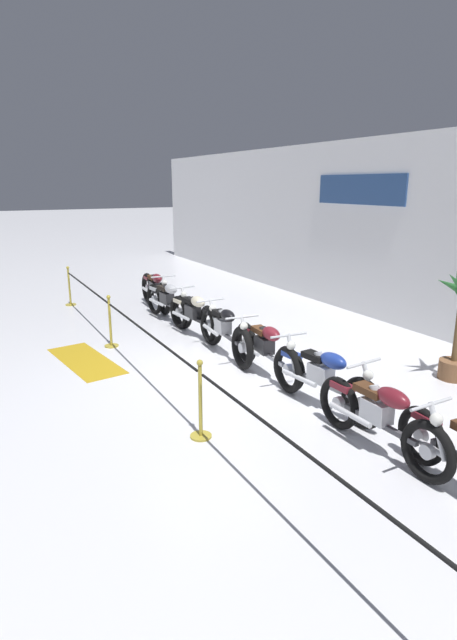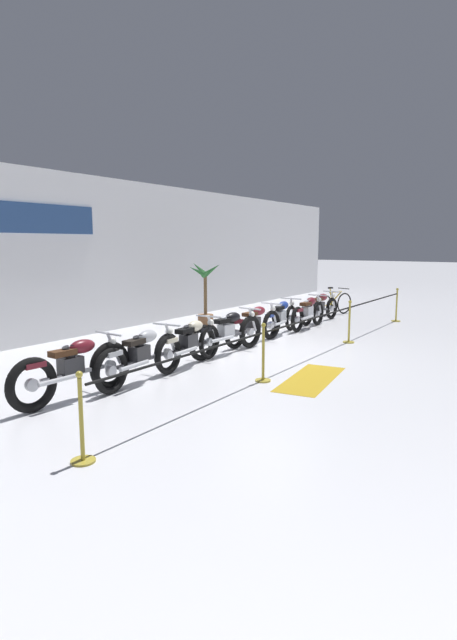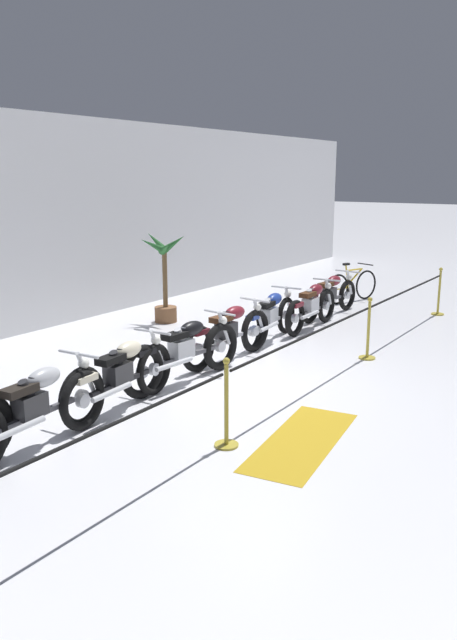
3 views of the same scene
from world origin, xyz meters
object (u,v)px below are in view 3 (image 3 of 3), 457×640
Objects in this scene: motorcycle_silver_1 at (35,409)px; motorcycle_maroon_4 at (229,333)px; motorcycle_cream_2 at (121,376)px; stanchion_mid_right at (368,338)px; floor_banner at (302,441)px; stanchion_far_right at (439,299)px; stanchion_mid_left at (226,417)px; motorcycle_black_3 at (184,352)px; stanchion_far_left at (258,368)px; motorcycle_blue_5 at (270,317)px; motorcycle_maroon_7 at (330,296)px; bicycle at (352,286)px; motorcycle_maroon_6 at (312,306)px; potted_palm_left_of_row at (165,280)px.

motorcycle_silver_1 is 1.02× the size of motorcycle_maroon_4.
motorcycle_cream_2 is 2.06× the size of stanchion_mid_right.
stanchion_far_right is at bearing -3.27° from floor_banner.
stanchion_mid_right is at bearing 0.00° from stanchion_mid_left.
motorcycle_cream_2 is at bearing 1.35° from motorcycle_silver_1.
motorcycle_cream_2 is at bearing -179.51° from motorcycle_black_3.
stanchion_far_left is at bearing -73.50° from motorcycle_cream_2.
stanchion_far_left is at bearing -180.00° from stanchion_far_right.
motorcycle_blue_5 is 0.93× the size of motorcycle_maroon_7.
stanchion_far_left reaches higher than motorcycle_maroon_4.
bicycle is at bearing 14.18° from stanchion_mid_left.
bicycle is 8.23m from stanchion_far_left.
motorcycle_silver_1 is at bearing -177.41° from bicycle.
stanchion_mid_right and stanchion_far_right have the same top height.
bicycle is (1.79, 0.25, -0.07)m from motorcycle_maroon_7.
stanchion_mid_right is 4.10m from stanchion_far_right.
motorcycle_maroon_7 is (1.25, 0.19, -0.01)m from motorcycle_maroon_6.
motorcycle_blue_5 is 1.03× the size of motorcycle_maroon_6.
motorcycle_maroon_7 is at bearing 17.38° from stanchion_far_left.
motorcycle_blue_5 reaches higher than floor_banner.
motorcycle_maroon_6 is 1.00× the size of floor_banner.
motorcycle_cream_2 is 5.10m from potted_palm_left_of_row.
motorcycle_black_3 reaches higher than motorcycle_blue_5.
stanchion_far_left is 11.74× the size of stanchion_far_right.
motorcycle_maroon_4 is at bearing -177.03° from bicycle.
motorcycle_blue_5 is at bearing 3.17° from motorcycle_black_3.
motorcycle_blue_5 is 4.34m from bicycle.
motorcycle_maroon_7 is at bearing 8.71° from motorcycle_maroon_6.
motorcycle_silver_1 is at bearing -177.95° from motorcycle_blue_5.
stanchion_far_left is 1.00m from floor_banner.
motorcycle_maroon_7 is at bearing 36.55° from stanchion_mid_right.
motorcycle_maroon_6 is at bearing -2.90° from motorcycle_maroon_4.
motorcycle_maroon_4 is 1.46m from motorcycle_blue_5.
motorcycle_cream_2 is at bearing 167.86° from stanchion_far_right.
bicycle reaches higher than motorcycle_maroon_7.
stanchion_mid_left and stanchion_mid_right have the same top height.
motorcycle_black_3 reaches higher than floor_banner.
motorcycle_blue_5 is 4.49m from stanchion_far_right.
stanchion_far_left reaches higher than motorcycle_blue_5.
motorcycle_cream_2 is 0.92× the size of motorcycle_maroon_7.
motorcycle_blue_5 is at bearing 2.29° from motorcycle_cream_2.
motorcycle_blue_5 is at bearing 2.05° from motorcycle_silver_1.
floor_banner is at bearing -79.21° from motorcycle_cream_2.
floor_banner is (-6.20, -2.58, -0.46)m from motorcycle_maroon_7.
potted_palm_left_of_row reaches higher than motorcycle_silver_1.
motorcycle_silver_1 is 1.05× the size of motorcycle_blue_5.
motorcycle_silver_1 is at bearing -179.94° from motorcycle_maroon_6.
motorcycle_blue_5 is at bearing 28.17° from stanchion_far_left.
potted_palm_left_of_row reaches higher than motorcycle_cream_2.
motorcycle_maroon_6 is 3.09m from potted_palm_left_of_row.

